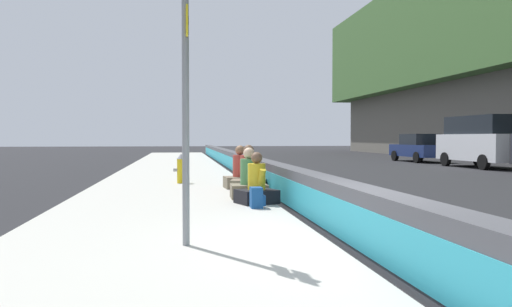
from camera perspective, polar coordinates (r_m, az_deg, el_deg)
name	(u,v)px	position (r m, az deg, el deg)	size (l,w,h in m)	color
ground_plane	(370,255)	(6.85, 12.52, -10.95)	(160.00, 160.00, 0.00)	#232326
sidewalk_strip	(159,257)	(6.40, -10.69, -11.20)	(80.00, 4.40, 0.14)	#B5B2A8
jersey_barrier	(370,222)	(6.76, 12.51, -7.45)	(76.00, 0.45, 0.85)	#47474C
route_sign_post	(186,81)	(6.55, -7.81, 7.96)	(0.44, 0.09, 3.60)	gray
fire_hydrant	(181,168)	(15.43, -8.33, -1.61)	(0.26, 0.46, 0.88)	gold
seated_person_foreground	(257,187)	(10.60, 0.07, -3.79)	(0.86, 0.93, 1.06)	black
seated_person_middle	(249,182)	(11.53, -0.79, -3.22)	(0.73, 0.83, 1.14)	#706651
seated_person_rear	(248,178)	(12.70, -0.84, -2.69)	(0.89, 0.98, 1.18)	#706651
seated_person_far	(240,175)	(13.80, -1.78, -2.37)	(0.76, 0.88, 1.15)	#706651
backpack	(257,198)	(9.96, 0.09, -4.95)	(0.32, 0.28, 0.40)	navy
parked_car_fourth	(482,140)	(27.57, 23.78, 1.35)	(5.15, 2.20, 2.56)	silver
parked_car_midline	(419,148)	(32.95, 17.66, 0.61)	(4.56, 2.07, 1.71)	navy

